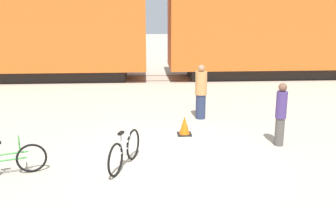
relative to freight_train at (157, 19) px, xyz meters
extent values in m
plane|color=#B2A893|center=(0.00, -10.52, -2.93)|extent=(80.00, 80.00, 0.00)
cube|color=black|center=(-6.95, 0.00, -2.65)|extent=(10.71, 2.13, 0.55)
cube|color=#CC5B1E|center=(-6.95, 0.00, -0.56)|extent=(12.75, 2.84, 3.64)
cube|color=black|center=(6.95, 0.00, -2.65)|extent=(10.71, 2.13, 0.55)
cube|color=#CC5B1E|center=(6.95, 0.00, -0.56)|extent=(12.75, 2.84, 3.64)
cube|color=#4C4238|center=(0.00, -0.72, -2.92)|extent=(38.65, 0.07, 0.01)
cube|color=#4C4238|center=(0.00, 0.72, -2.92)|extent=(38.65, 0.07, 0.01)
torus|color=black|center=(-3.21, -11.22, -2.60)|extent=(0.65, 0.26, 0.67)
cylinder|color=#338C38|center=(-3.69, -11.38, -2.43)|extent=(0.85, 0.32, 0.04)
cylinder|color=#338C38|center=(-3.69, -11.38, -2.57)|extent=(0.77, 0.29, 0.04)
cylinder|color=#338C38|center=(-3.42, -11.29, -2.27)|extent=(0.04, 0.04, 0.31)
cylinder|color=#338C38|center=(-3.42, -11.29, -2.12)|extent=(0.18, 0.45, 0.03)
torus|color=black|center=(-0.99, -10.59, -2.56)|extent=(0.31, 0.71, 0.75)
torus|color=black|center=(-1.34, -11.53, -2.56)|extent=(0.31, 0.71, 0.75)
cylinder|color=silver|center=(-1.16, -11.06, -2.37)|extent=(0.35, 0.84, 0.04)
cylinder|color=silver|center=(-1.16, -11.06, -2.52)|extent=(0.32, 0.76, 0.04)
cylinder|color=silver|center=(-1.23, -11.22, -2.21)|extent=(0.04, 0.04, 0.31)
cube|color=black|center=(-1.23, -11.22, -2.05)|extent=(0.15, 0.22, 0.05)
cylinder|color=silver|center=(-1.07, -10.80, -2.19)|extent=(0.04, 0.04, 0.35)
cylinder|color=silver|center=(-1.07, -10.80, -2.02)|extent=(0.44, 0.19, 0.03)
cylinder|color=#283351|center=(1.13, -7.23, -2.53)|extent=(0.32, 0.32, 0.80)
cylinder|color=tan|center=(1.13, -7.23, -1.75)|extent=(0.38, 0.38, 0.74)
sphere|color=#A37556|center=(1.13, -7.23, -1.27)|extent=(0.22, 0.22, 0.22)
cylinder|color=#514C47|center=(2.85, -9.87, -2.55)|extent=(0.24, 0.24, 0.76)
cylinder|color=#473370|center=(2.85, -9.87, -1.82)|extent=(0.28, 0.28, 0.71)
sphere|color=brown|center=(2.85, -9.87, -1.36)|extent=(0.22, 0.22, 0.22)
cube|color=black|center=(0.44, -8.85, -2.91)|extent=(0.40, 0.40, 0.03)
cone|color=orange|center=(0.44, -8.85, -2.65)|extent=(0.32, 0.32, 0.55)
camera|label=1|loc=(-0.70, -19.50, 0.71)|focal=42.00mm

